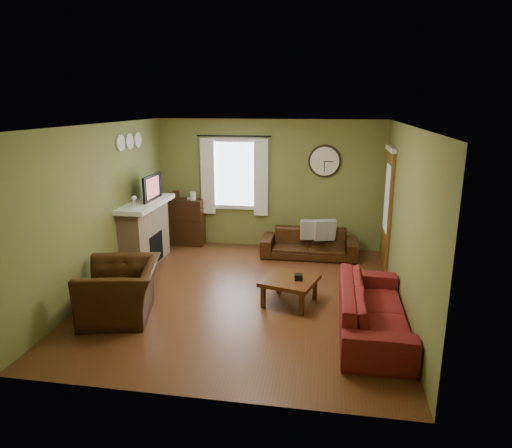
% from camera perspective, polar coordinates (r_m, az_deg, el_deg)
% --- Properties ---
extents(floor, '(4.60, 5.20, 0.00)m').
position_cam_1_polar(floor, '(7.20, -1.33, -8.88)').
color(floor, '#562F18').
rests_on(floor, ground).
extents(ceiling, '(4.60, 5.20, 0.00)m').
position_cam_1_polar(ceiling, '(6.60, -1.47, 12.26)').
color(ceiling, white).
rests_on(ceiling, ground).
extents(wall_left, '(0.00, 5.20, 2.60)m').
position_cam_1_polar(wall_left, '(7.55, -18.80, 1.84)').
color(wall_left, olive).
rests_on(wall_left, ground).
extents(wall_right, '(0.00, 5.20, 2.60)m').
position_cam_1_polar(wall_right, '(6.75, 18.17, 0.39)').
color(wall_right, olive).
rests_on(wall_right, ground).
extents(wall_back, '(4.60, 0.00, 2.60)m').
position_cam_1_polar(wall_back, '(9.29, 1.65, 4.97)').
color(wall_back, olive).
rests_on(wall_back, ground).
extents(wall_front, '(4.60, 0.00, 2.60)m').
position_cam_1_polar(wall_front, '(4.37, -7.89, -6.78)').
color(wall_front, olive).
rests_on(wall_front, ground).
extents(fireplace, '(0.40, 1.40, 1.10)m').
position_cam_1_polar(fireplace, '(8.65, -13.68, -1.32)').
color(fireplace, tan).
rests_on(fireplace, floor).
extents(firebox, '(0.04, 0.60, 0.55)m').
position_cam_1_polar(firebox, '(8.65, -12.42, -2.97)').
color(firebox, black).
rests_on(firebox, fireplace).
extents(mantel, '(0.58, 1.60, 0.08)m').
position_cam_1_polar(mantel, '(8.50, -13.74, 2.50)').
color(mantel, white).
rests_on(mantel, fireplace).
extents(tv, '(0.08, 0.60, 0.35)m').
position_cam_1_polar(tv, '(8.58, -13.31, 4.10)').
color(tv, black).
rests_on(tv, mantel).
extents(tv_screen, '(0.02, 0.62, 0.36)m').
position_cam_1_polar(tv_screen, '(8.54, -12.84, 4.46)').
color(tv_screen, '#994C3F').
rests_on(tv_screen, mantel).
extents(medallion_left, '(0.28, 0.28, 0.03)m').
position_cam_1_polar(medallion_left, '(8.11, -16.58, 9.68)').
color(medallion_left, white).
rests_on(medallion_left, wall_left).
extents(medallion_mid, '(0.28, 0.28, 0.03)m').
position_cam_1_polar(medallion_mid, '(8.42, -15.54, 9.92)').
color(medallion_mid, white).
rests_on(medallion_mid, wall_left).
extents(medallion_right, '(0.28, 0.28, 0.03)m').
position_cam_1_polar(medallion_right, '(8.74, -14.57, 10.15)').
color(medallion_right, white).
rests_on(medallion_right, wall_left).
extents(window_pane, '(1.00, 0.02, 1.30)m').
position_cam_1_polar(window_pane, '(9.36, -2.63, 6.27)').
color(window_pane, silver).
rests_on(window_pane, wall_back).
extents(curtain_rod, '(0.03, 0.03, 1.50)m').
position_cam_1_polar(curtain_rod, '(9.18, -2.82, 10.93)').
color(curtain_rod, black).
rests_on(curtain_rod, wall_back).
extents(curtain_left, '(0.28, 0.04, 1.55)m').
position_cam_1_polar(curtain_left, '(9.41, -6.05, 5.94)').
color(curtain_left, white).
rests_on(curtain_left, wall_back).
extents(curtain_right, '(0.28, 0.04, 1.55)m').
position_cam_1_polar(curtain_right, '(9.17, 0.62, 5.79)').
color(curtain_right, white).
rests_on(curtain_right, wall_back).
extents(wall_clock, '(0.64, 0.06, 0.64)m').
position_cam_1_polar(wall_clock, '(9.09, 8.57, 7.77)').
color(wall_clock, white).
rests_on(wall_clock, wall_back).
extents(door, '(0.05, 0.90, 2.10)m').
position_cam_1_polar(door, '(8.58, 16.11, 1.84)').
color(door, brown).
rests_on(door, floor).
extents(bookshelf, '(0.82, 0.35, 0.97)m').
position_cam_1_polar(bookshelf, '(9.68, -8.94, 0.26)').
color(bookshelf, black).
rests_on(bookshelf, floor).
extents(book, '(0.21, 0.24, 0.02)m').
position_cam_1_polar(book, '(9.60, -8.60, 3.06)').
color(book, '#47250F').
rests_on(book, bookshelf).
extents(sofa_brown, '(1.84, 0.72, 0.54)m').
position_cam_1_polar(sofa_brown, '(8.90, 6.68, -2.42)').
color(sofa_brown, black).
rests_on(sofa_brown, floor).
extents(pillow_left, '(0.42, 0.24, 0.40)m').
position_cam_1_polar(pillow_left, '(8.81, 8.60, -0.75)').
color(pillow_left, '#94999D').
rests_on(pillow_left, sofa_brown).
extents(pillow_right, '(0.39, 0.16, 0.38)m').
position_cam_1_polar(pillow_right, '(8.79, 6.82, -0.73)').
color(pillow_right, '#94999D').
rests_on(pillow_right, sofa_brown).
extents(sofa_red, '(0.85, 2.17, 0.63)m').
position_cam_1_polar(sofa_red, '(6.22, 14.44, -10.21)').
color(sofa_red, maroon).
rests_on(sofa_red, floor).
extents(armchair, '(1.26, 1.37, 0.75)m').
position_cam_1_polar(armchair, '(6.69, -16.57, -7.98)').
color(armchair, black).
rests_on(armchair, floor).
extents(coffee_table, '(0.92, 0.92, 0.40)m').
position_cam_1_polar(coffee_table, '(6.86, 4.22, -8.36)').
color(coffee_table, '#47250F').
rests_on(coffee_table, floor).
extents(tissue_box, '(0.13, 0.13, 0.09)m').
position_cam_1_polar(tissue_box, '(6.75, 5.32, -6.94)').
color(tissue_box, black).
rests_on(tissue_box, coffee_table).
extents(wine_glass_a, '(0.07, 0.07, 0.20)m').
position_cam_1_polar(wine_glass_a, '(8.01, -15.07, 2.67)').
color(wine_glass_a, white).
rests_on(wine_glass_a, mantel).
extents(wine_glass_b, '(0.07, 0.07, 0.19)m').
position_cam_1_polar(wine_glass_b, '(8.07, -14.88, 2.74)').
color(wine_glass_b, white).
rests_on(wine_glass_b, mantel).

